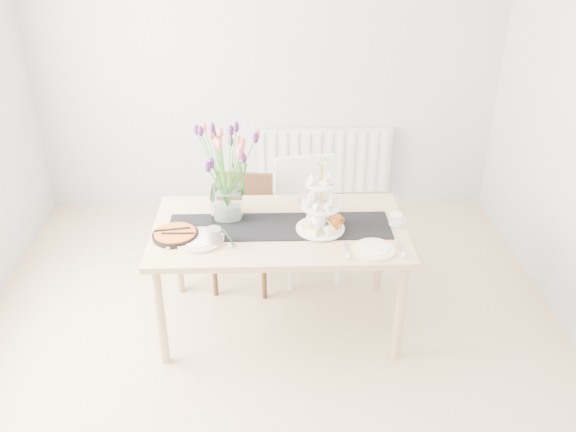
{
  "coord_description": "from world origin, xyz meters",
  "views": [
    {
      "loc": [
        0.03,
        -2.86,
        2.67
      ],
      "look_at": [
        0.12,
        0.43,
        0.86
      ],
      "focal_mm": 38.0,
      "sensor_mm": 36.0,
      "label": 1
    }
  ],
  "objects_px": {
    "chair_white": "(308,208)",
    "mug_orange": "(335,223)",
    "mug_white": "(319,222)",
    "chair_brown": "(244,222)",
    "tart_tin": "(175,235)",
    "plate_left": "(200,240)",
    "cake_stand": "(321,212)",
    "plate_right": "(374,249)",
    "dining_table": "(279,237)",
    "tulip_vase": "(225,160)",
    "mug_grey": "(214,236)",
    "cream_jug": "(395,220)",
    "radiator": "(324,161)",
    "teapot": "(318,200)"
  },
  "relations": [
    {
      "from": "chair_white",
      "to": "mug_orange",
      "type": "relative_size",
      "value": 9.35
    },
    {
      "from": "tart_tin",
      "to": "plate_right",
      "type": "xyz_separation_m",
      "value": [
        1.2,
        -0.19,
        -0.01
      ]
    },
    {
      "from": "dining_table",
      "to": "chair_brown",
      "type": "distance_m",
      "value": 0.64
    },
    {
      "from": "cake_stand",
      "to": "radiator",
      "type": "bearing_deg",
      "value": 84.35
    },
    {
      "from": "chair_brown",
      "to": "plate_right",
      "type": "xyz_separation_m",
      "value": [
        0.81,
        -0.85,
        0.28
      ]
    },
    {
      "from": "tulip_vase",
      "to": "plate_left",
      "type": "height_order",
      "value": "tulip_vase"
    },
    {
      "from": "mug_white",
      "to": "chair_brown",
      "type": "bearing_deg",
      "value": 154.81
    },
    {
      "from": "chair_brown",
      "to": "mug_white",
      "type": "bearing_deg",
      "value": -42.71
    },
    {
      "from": "dining_table",
      "to": "tart_tin",
      "type": "distance_m",
      "value": 0.65
    },
    {
      "from": "cream_jug",
      "to": "plate_left",
      "type": "height_order",
      "value": "cream_jug"
    },
    {
      "from": "chair_brown",
      "to": "plate_left",
      "type": "xyz_separation_m",
      "value": [
        -0.23,
        -0.71,
        0.28
      ]
    },
    {
      "from": "cake_stand",
      "to": "cream_jug",
      "type": "height_order",
      "value": "cake_stand"
    },
    {
      "from": "dining_table",
      "to": "cake_stand",
      "type": "bearing_deg",
      "value": -10.72
    },
    {
      "from": "dining_table",
      "to": "tart_tin",
      "type": "height_order",
      "value": "tart_tin"
    },
    {
      "from": "tulip_vase",
      "to": "plate_left",
      "type": "relative_size",
      "value": 2.42
    },
    {
      "from": "radiator",
      "to": "chair_brown",
      "type": "xyz_separation_m",
      "value": [
        -0.68,
        -1.16,
        0.03
      ]
    },
    {
      "from": "dining_table",
      "to": "chair_white",
      "type": "distance_m",
      "value": 0.72
    },
    {
      "from": "tulip_vase",
      "to": "plate_left",
      "type": "xyz_separation_m",
      "value": [
        -0.16,
        -0.3,
        -0.4
      ]
    },
    {
      "from": "mug_white",
      "to": "mug_orange",
      "type": "distance_m",
      "value": 0.1
    },
    {
      "from": "mug_grey",
      "to": "plate_right",
      "type": "bearing_deg",
      "value": -43.49
    },
    {
      "from": "radiator",
      "to": "chair_white",
      "type": "height_order",
      "value": "chair_white"
    },
    {
      "from": "radiator",
      "to": "cake_stand",
      "type": "xyz_separation_m",
      "value": [
        -0.17,
        -1.76,
        0.43
      ]
    },
    {
      "from": "radiator",
      "to": "chair_brown",
      "type": "height_order",
      "value": "chair_brown"
    },
    {
      "from": "chair_white",
      "to": "mug_grey",
      "type": "bearing_deg",
      "value": -134.56
    },
    {
      "from": "chair_white",
      "to": "cake_stand",
      "type": "bearing_deg",
      "value": -96.4
    },
    {
      "from": "mug_white",
      "to": "mug_orange",
      "type": "bearing_deg",
      "value": 23.84
    },
    {
      "from": "mug_white",
      "to": "cream_jug",
      "type": "bearing_deg",
      "value": 29.64
    },
    {
      "from": "radiator",
      "to": "plate_right",
      "type": "relative_size",
      "value": 4.75
    },
    {
      "from": "plate_right",
      "to": "chair_brown",
      "type": "bearing_deg",
      "value": 133.69
    },
    {
      "from": "chair_brown",
      "to": "mug_grey",
      "type": "bearing_deg",
      "value": -93.39
    },
    {
      "from": "tulip_vase",
      "to": "plate_right",
      "type": "distance_m",
      "value": 1.07
    },
    {
      "from": "tulip_vase",
      "to": "chair_white",
      "type": "bearing_deg",
      "value": 43.71
    },
    {
      "from": "mug_white",
      "to": "plate_left",
      "type": "xyz_separation_m",
      "value": [
        -0.73,
        -0.12,
        -0.05
      ]
    },
    {
      "from": "cream_jug",
      "to": "tart_tin",
      "type": "bearing_deg",
      "value": -159.68
    },
    {
      "from": "dining_table",
      "to": "teapot",
      "type": "height_order",
      "value": "teapot"
    },
    {
      "from": "plate_left",
      "to": "teapot",
      "type": "bearing_deg",
      "value": 26.11
    },
    {
      "from": "dining_table",
      "to": "tulip_vase",
      "type": "distance_m",
      "value": 0.6
    },
    {
      "from": "cake_stand",
      "to": "cream_jug",
      "type": "bearing_deg",
      "value": 5.96
    },
    {
      "from": "dining_table",
      "to": "cake_stand",
      "type": "height_order",
      "value": "cake_stand"
    },
    {
      "from": "chair_white",
      "to": "tart_tin",
      "type": "distance_m",
      "value": 1.18
    },
    {
      "from": "dining_table",
      "to": "tart_tin",
      "type": "relative_size",
      "value": 5.6
    },
    {
      "from": "teapot",
      "to": "plate_right",
      "type": "relative_size",
      "value": 1.01
    },
    {
      "from": "tart_tin",
      "to": "plate_left",
      "type": "relative_size",
      "value": 0.95
    },
    {
      "from": "mug_grey",
      "to": "tulip_vase",
      "type": "bearing_deg",
      "value": 41.85
    },
    {
      "from": "chair_white",
      "to": "tart_tin",
      "type": "bearing_deg",
      "value": -147.2
    },
    {
      "from": "dining_table",
      "to": "mug_grey",
      "type": "height_order",
      "value": "mug_grey"
    },
    {
      "from": "chair_brown",
      "to": "chair_white",
      "type": "relative_size",
      "value": 0.92
    },
    {
      "from": "radiator",
      "to": "chair_brown",
      "type": "relative_size",
      "value": 1.46
    },
    {
      "from": "mug_white",
      "to": "plate_left",
      "type": "distance_m",
      "value": 0.74
    },
    {
      "from": "chair_white",
      "to": "mug_orange",
      "type": "height_order",
      "value": "chair_white"
    }
  ]
}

